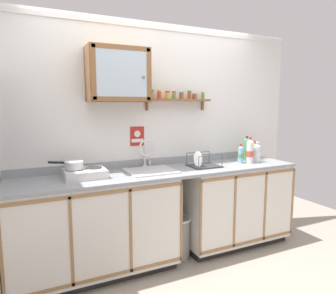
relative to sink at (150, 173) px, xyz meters
name	(u,v)px	position (x,y,z in m)	size (l,w,h in m)	color
floor	(184,278)	(0.15, -0.47, -0.93)	(6.02, 6.02, 0.00)	#9E9384
back_wall	(153,138)	(0.15, 0.28, 0.32)	(3.62, 0.07, 2.47)	white
lower_cabinet_run	(95,228)	(-0.58, -0.04, -0.46)	(1.54, 0.61, 0.92)	black
lower_cabinet_run_right	(233,204)	(1.02, -0.04, -0.46)	(1.27, 0.61, 0.92)	black
countertop	(165,172)	(0.15, -0.04, 0.01)	(2.98, 0.63, 0.03)	gray
backsplash	(154,162)	(0.15, 0.25, 0.06)	(2.98, 0.02, 0.08)	gray
sink	(150,173)	(0.00, 0.00, 0.00)	(0.48, 0.47, 0.46)	silver
hot_plate_stove	(85,173)	(-0.65, 0.00, 0.06)	(0.37, 0.31, 0.08)	silver
saucepan	(73,165)	(-0.75, 0.02, 0.14)	(0.30, 0.23, 0.07)	silver
bottle_water_clear_0	(257,153)	(1.30, -0.10, 0.13)	(0.08, 0.08, 0.24)	silver
bottle_soda_green_1	(247,150)	(1.26, 0.04, 0.16)	(0.06, 0.06, 0.30)	#4CB266
bottle_water_blue_2	(241,154)	(1.10, -0.05, 0.12)	(0.07, 0.07, 0.22)	#8CB7E0
bottle_juice_amber_3	(255,151)	(1.37, 0.03, 0.13)	(0.09, 0.09, 0.24)	gold
bottle_opaque_white_4	(250,152)	(1.19, -0.10, 0.16)	(0.08, 0.08, 0.30)	white
dish_rack	(203,164)	(0.60, -0.05, 0.05)	(0.32, 0.27, 0.17)	#333338
wall_cabinet	(118,75)	(-0.28, 0.11, 0.97)	(0.59, 0.31, 0.52)	brown
spice_shelf	(178,99)	(0.41, 0.19, 0.76)	(0.75, 0.14, 0.22)	brown
warning_sign	(137,136)	(-0.05, 0.25, 0.35)	(0.15, 0.01, 0.20)	#B2261E
trash_bin	(179,237)	(0.29, -0.10, -0.70)	(0.25, 0.25, 0.44)	gray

